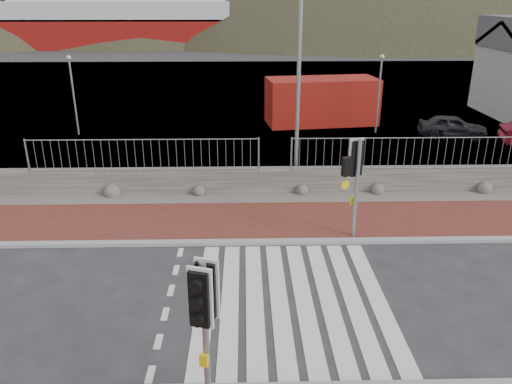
{
  "coord_description": "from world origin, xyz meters",
  "views": [
    {
      "loc": [
        -1.11,
        -10.32,
        6.91
      ],
      "look_at": [
        -0.8,
        3.0,
        1.67
      ],
      "focal_mm": 35.0,
      "sensor_mm": 36.0,
      "label": 1
    }
  ],
  "objects_px": {
    "shipping_container": "(321,101)",
    "car_a": "(452,126)",
    "traffic_signal_near": "(204,306)",
    "ferry": "(82,7)",
    "traffic_signal_far": "(357,168)",
    "streetlight": "(303,57)"
  },
  "relations": [
    {
      "from": "car_a",
      "to": "shipping_container",
      "type": "bearing_deg",
      "value": 75.3
    },
    {
      "from": "traffic_signal_near",
      "to": "car_a",
      "type": "bearing_deg",
      "value": 75.09
    },
    {
      "from": "traffic_signal_near",
      "to": "traffic_signal_far",
      "type": "distance_m",
      "value": 7.71
    },
    {
      "from": "ferry",
      "to": "car_a",
      "type": "xyz_separation_m",
      "value": [
        34.38,
        -53.06,
        -4.78
      ]
    },
    {
      "from": "streetlight",
      "to": "shipping_container",
      "type": "height_order",
      "value": "streetlight"
    },
    {
      "from": "streetlight",
      "to": "car_a",
      "type": "xyz_separation_m",
      "value": [
        8.72,
        6.81,
        -4.31
      ]
    },
    {
      "from": "traffic_signal_near",
      "to": "traffic_signal_far",
      "type": "bearing_deg",
      "value": 76.77
    },
    {
      "from": "shipping_container",
      "to": "traffic_signal_near",
      "type": "bearing_deg",
      "value": -110.96
    },
    {
      "from": "traffic_signal_near",
      "to": "car_a",
      "type": "height_order",
      "value": "traffic_signal_near"
    },
    {
      "from": "shipping_container",
      "to": "car_a",
      "type": "distance_m",
      "value": 7.24
    },
    {
      "from": "ferry",
      "to": "car_a",
      "type": "distance_m",
      "value": 63.4
    },
    {
      "from": "traffic_signal_far",
      "to": "car_a",
      "type": "height_order",
      "value": "traffic_signal_far"
    },
    {
      "from": "ferry",
      "to": "shipping_container",
      "type": "distance_m",
      "value": 57.24
    },
    {
      "from": "traffic_signal_far",
      "to": "car_a",
      "type": "relative_size",
      "value": 0.91
    },
    {
      "from": "streetlight",
      "to": "car_a",
      "type": "height_order",
      "value": "streetlight"
    },
    {
      "from": "shipping_container",
      "to": "ferry",
      "type": "bearing_deg",
      "value": 111.83
    },
    {
      "from": "streetlight",
      "to": "shipping_container",
      "type": "xyz_separation_m",
      "value": [
        2.31,
        10.1,
        -3.6
      ]
    },
    {
      "from": "traffic_signal_near",
      "to": "streetlight",
      "type": "relative_size",
      "value": 0.34
    },
    {
      "from": "ferry",
      "to": "car_a",
      "type": "relative_size",
      "value": 14.54
    },
    {
      "from": "streetlight",
      "to": "car_a",
      "type": "relative_size",
      "value": 2.53
    },
    {
      "from": "traffic_signal_near",
      "to": "streetlight",
      "type": "height_order",
      "value": "streetlight"
    },
    {
      "from": "car_a",
      "to": "streetlight",
      "type": "bearing_deg",
      "value": 140.47
    }
  ]
}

